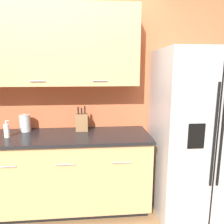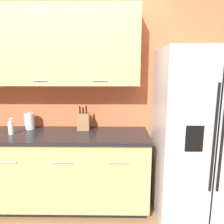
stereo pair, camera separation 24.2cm
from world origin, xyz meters
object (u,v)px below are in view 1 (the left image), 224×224
object	(u,v)px
refrigerator	(197,133)
steel_canister	(25,123)
knife_block	(82,122)
soap_dispenser	(7,130)

from	to	relation	value
refrigerator	steel_canister	xyz separation A→B (m)	(-1.96, 0.27, 0.09)
refrigerator	steel_canister	distance (m)	1.98
knife_block	steel_canister	distance (m)	0.66
knife_block	steel_canister	size ratio (longest dim) A/B	1.38
knife_block	soap_dispenser	xyz separation A→B (m)	(-0.79, -0.19, -0.03)
soap_dispenser	steel_canister	size ratio (longest dim) A/B	0.87
knife_block	steel_canister	xyz separation A→B (m)	(-0.66, 0.04, -0.01)
knife_block	soap_dispenser	world-z (taller)	knife_block
soap_dispenser	steel_canister	distance (m)	0.26
knife_block	soap_dispenser	size ratio (longest dim) A/B	1.58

